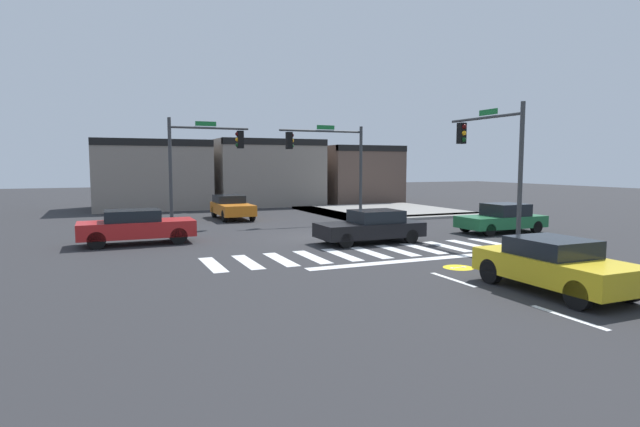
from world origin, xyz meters
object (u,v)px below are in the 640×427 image
Objects in this scene: car_red at (136,226)px; car_yellow at (554,265)px; car_black at (371,227)px; traffic_signal_southeast at (493,150)px; traffic_signal_northeast at (330,154)px; traffic_signal_northwest at (201,154)px; car_green at (502,218)px; car_orange at (232,207)px.

car_yellow is at bearing -53.44° from car_red.
car_black is at bearing -21.02° from car_red.
traffic_signal_southeast is 1.04× the size of traffic_signal_northeast.
traffic_signal_northwest reaches higher than car_red.
car_yellow is 12.11m from car_green.
car_black is at bearing -55.96° from traffic_signal_northwest.
car_red is 1.09× the size of car_green.
car_green is (16.84, -3.23, -0.06)m from car_red.
traffic_signal_northwest is 15.76m from car_green.
traffic_signal_southeast is 1.37× the size of car_yellow.
car_red is 9.94m from car_black.
traffic_signal_southeast is 9.07m from car_yellow.
traffic_signal_southeast is 6.06m from car_black.
car_orange is 12.34m from car_black.
traffic_signal_northwest is at bearing -34.18° from car_orange.
traffic_signal_southeast reaches higher than car_yellow.
traffic_signal_northeast reaches higher than car_red.
car_red is 16.09m from car_yellow.
car_green is at bearing -50.15° from traffic_signal_southeast.
traffic_signal_northeast is 12.31m from car_red.
car_black is at bearing 2.59° from car_green.
car_red is at bearing 22.14° from traffic_signal_northeast.
car_red is at bearing 36.56° from car_yellow.
traffic_signal_northwest reaches higher than car_orange.
traffic_signal_northwest reaches higher than car_black.
traffic_signal_northeast is at bearing 16.07° from traffic_signal_southeast.
car_green is (10.76, -11.57, -0.05)m from car_orange.
car_black is (-0.30, 9.35, -0.03)m from car_yellow.
car_black is (3.21, -11.92, -0.05)m from car_orange.
car_black is (5.63, -8.34, -3.22)m from traffic_signal_northwest.
traffic_signal_southeast is 5.00m from car_green.
car_green reaches higher than car_yellow.
car_red is at bearing -36.05° from car_orange.
car_red is 1.03× the size of car_black.
car_orange is 1.02× the size of car_yellow.
traffic_signal_northwest reaches higher than car_yellow.
traffic_signal_northeast is 1.23× the size of car_black.
car_green is at bearing 42.91° from car_orange.
traffic_signal_southeast is 15.37m from car_red.
car_red is at bearing -127.39° from traffic_signal_northwest.
traffic_signal_southeast is at bearing -22.08° from car_red.
traffic_signal_northeast is 8.85m from car_black.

